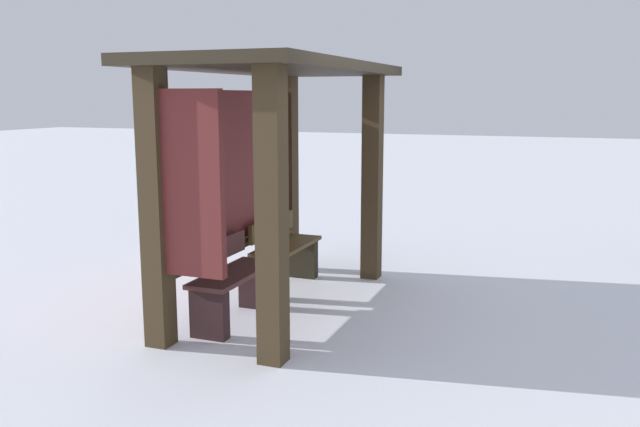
# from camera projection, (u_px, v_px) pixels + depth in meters

# --- Properties ---
(ground_plane) EXTENTS (60.00, 60.00, 0.00)m
(ground_plane) POSITION_uv_depth(u_px,v_px,m) (283.00, 305.00, 6.49)
(ground_plane) COLOR white
(bus_shelter) EXTENTS (3.11, 1.52, 2.35)m
(bus_shelter) POSITION_uv_depth(u_px,v_px,m) (264.00, 137.00, 6.19)
(bus_shelter) COLOR #3D2F1C
(bus_shelter) RESTS_ON ground
(bench_left_inside) EXTENTS (1.08, 0.38, 0.75)m
(bench_left_inside) POSITION_uv_depth(u_px,v_px,m) (232.00, 285.00, 5.97)
(bench_left_inside) COLOR #4A2927
(bench_left_inside) RESTS_ON ground
(bench_center_inside) EXTENTS (1.08, 0.38, 0.76)m
(bench_center_inside) POSITION_uv_depth(u_px,v_px,m) (285.00, 256.00, 7.06)
(bench_center_inside) COLOR brown
(bench_center_inside) RESTS_ON ground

